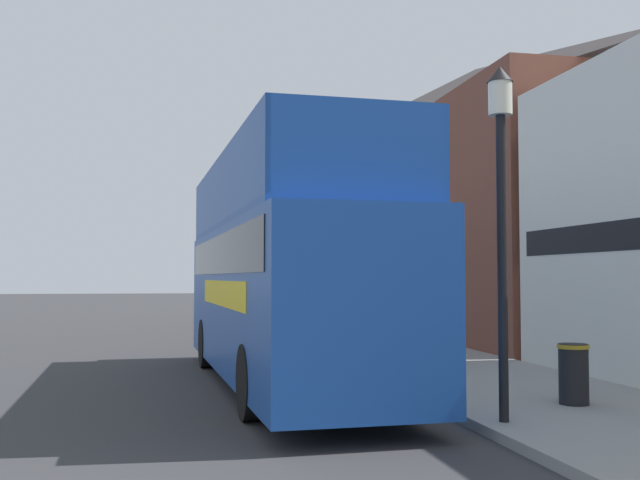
% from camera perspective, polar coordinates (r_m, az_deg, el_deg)
% --- Properties ---
extents(ground_plane, '(144.00, 144.00, 0.00)m').
position_cam_1_polar(ground_plane, '(26.33, -15.69, -7.22)').
color(ground_plane, '#333335').
extents(sidewalk, '(3.92, 108.00, 0.14)m').
position_cam_1_polar(sidewalk, '(24.03, 2.98, -7.58)').
color(sidewalk, gray).
rests_on(sidewalk, ground_plane).
extents(brick_terrace_rear, '(6.00, 17.84, 9.64)m').
position_cam_1_polar(brick_terrace_rear, '(27.65, 11.88, 2.95)').
color(brick_terrace_rear, brown).
rests_on(brick_terrace_rear, ground_plane).
extents(tour_bus, '(2.91, 10.89, 4.29)m').
position_cam_1_polar(tour_bus, '(14.24, -3.01, -3.36)').
color(tour_bus, '#19479E').
rests_on(tour_bus, ground_plane).
extents(parked_car_ahead_of_bus, '(1.91, 4.12, 1.41)m').
position_cam_1_polar(parked_car_ahead_of_bus, '(21.84, -3.81, -6.50)').
color(parked_car_ahead_of_bus, black).
rests_on(parked_car_ahead_of_bus, ground_plane).
extents(lamp_post_nearest, '(0.35, 0.35, 4.76)m').
position_cam_1_polar(lamp_post_nearest, '(10.36, 13.64, 4.83)').
color(lamp_post_nearest, black).
rests_on(lamp_post_nearest, sidewalk).
extents(lamp_post_second, '(0.35, 0.35, 4.55)m').
position_cam_1_polar(lamp_post_second, '(17.21, 4.12, 1.28)').
color(lamp_post_second, black).
rests_on(lamp_post_second, sidewalk).
extents(lamp_post_third, '(0.35, 0.35, 4.41)m').
position_cam_1_polar(lamp_post_third, '(24.21, -0.67, -0.13)').
color(lamp_post_third, black).
rests_on(lamp_post_third, sidewalk).
extents(litter_bin, '(0.48, 0.48, 0.91)m').
position_cam_1_polar(litter_bin, '(12.05, 18.76, -9.50)').
color(litter_bin, black).
rests_on(litter_bin, sidewalk).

